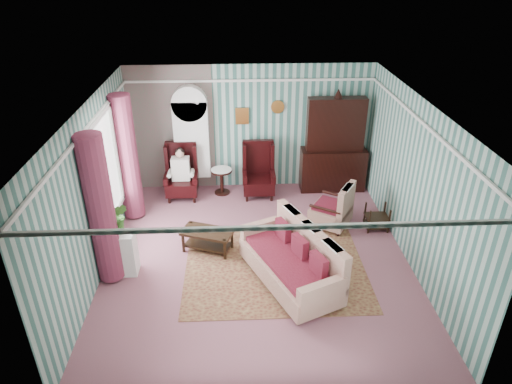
{
  "coord_description": "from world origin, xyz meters",
  "views": [
    {
      "loc": [
        -0.35,
        -6.89,
        5.05
      ],
      "look_at": [
        0.0,
        0.6,
        1.07
      ],
      "focal_mm": 32.0,
      "sensor_mm": 36.0,
      "label": 1
    }
  ],
  "objects_px": {
    "bookcase": "(192,145)",
    "wingback_right": "(259,171)",
    "floral_armchair": "(331,206)",
    "nest_table": "(377,217)",
    "coffee_table": "(208,240)",
    "dresser_hutch": "(335,142)",
    "seated_woman": "(181,174)",
    "round_side_table": "(222,181)",
    "sofa": "(290,258)",
    "wingback_left": "(181,172)",
    "plant_stand": "(120,253)"
  },
  "relations": [
    {
      "from": "seated_woman",
      "to": "round_side_table",
      "type": "bearing_deg",
      "value": 9.46
    },
    {
      "from": "dresser_hutch",
      "to": "floral_armchair",
      "type": "height_order",
      "value": "dresser_hutch"
    },
    {
      "from": "wingback_left",
      "to": "plant_stand",
      "type": "distance_m",
      "value": 2.87
    },
    {
      "from": "nest_table",
      "to": "dresser_hutch",
      "type": "bearing_deg",
      "value": 107.39
    },
    {
      "from": "wingback_right",
      "to": "sofa",
      "type": "bearing_deg",
      "value": -83.59
    },
    {
      "from": "coffee_table",
      "to": "plant_stand",
      "type": "bearing_deg",
      "value": -157.88
    },
    {
      "from": "dresser_hutch",
      "to": "seated_woman",
      "type": "xyz_separation_m",
      "value": [
        -3.5,
        -0.27,
        -0.59
      ]
    },
    {
      "from": "round_side_table",
      "to": "nest_table",
      "type": "relative_size",
      "value": 1.11
    },
    {
      "from": "bookcase",
      "to": "wingback_right",
      "type": "distance_m",
      "value": 1.63
    },
    {
      "from": "wingback_left",
      "to": "plant_stand",
      "type": "bearing_deg",
      "value": -106.22
    },
    {
      "from": "seated_woman",
      "to": "nest_table",
      "type": "distance_m",
      "value": 4.37
    },
    {
      "from": "sofa",
      "to": "wingback_left",
      "type": "bearing_deg",
      "value": 9.39
    },
    {
      "from": "floral_armchair",
      "to": "round_side_table",
      "type": "bearing_deg",
      "value": 88.05
    },
    {
      "from": "wingback_right",
      "to": "floral_armchair",
      "type": "xyz_separation_m",
      "value": [
        1.4,
        -1.38,
        -0.18
      ]
    },
    {
      "from": "round_side_table",
      "to": "bookcase",
      "type": "bearing_deg",
      "value": 159.73
    },
    {
      "from": "bookcase",
      "to": "wingback_right",
      "type": "relative_size",
      "value": 1.79
    },
    {
      "from": "wingback_right",
      "to": "plant_stand",
      "type": "xyz_separation_m",
      "value": [
        -2.55,
        -2.75,
        -0.22
      ]
    },
    {
      "from": "nest_table",
      "to": "coffee_table",
      "type": "distance_m",
      "value": 3.45
    },
    {
      "from": "seated_woman",
      "to": "wingback_right",
      "type": "bearing_deg",
      "value": 0.0
    },
    {
      "from": "nest_table",
      "to": "wingback_left",
      "type": "bearing_deg",
      "value": 159.15
    },
    {
      "from": "nest_table",
      "to": "bookcase",
      "type": "bearing_deg",
      "value": 153.08
    },
    {
      "from": "nest_table",
      "to": "plant_stand",
      "type": "distance_m",
      "value": 5.02
    },
    {
      "from": "bookcase",
      "to": "sofa",
      "type": "relative_size",
      "value": 1.08
    },
    {
      "from": "bookcase",
      "to": "floral_armchair",
      "type": "relative_size",
      "value": 2.49
    },
    {
      "from": "seated_woman",
      "to": "dresser_hutch",
      "type": "bearing_deg",
      "value": 4.41
    },
    {
      "from": "round_side_table",
      "to": "wingback_left",
      "type": "bearing_deg",
      "value": -170.54
    },
    {
      "from": "round_side_table",
      "to": "floral_armchair",
      "type": "bearing_deg",
      "value": -34.26
    },
    {
      "from": "wingback_left",
      "to": "nest_table",
      "type": "height_order",
      "value": "wingback_left"
    },
    {
      "from": "dresser_hutch",
      "to": "floral_armchair",
      "type": "xyz_separation_m",
      "value": [
        -0.35,
        -1.65,
        -0.73
      ]
    },
    {
      "from": "bookcase",
      "to": "wingback_left",
      "type": "xyz_separation_m",
      "value": [
        -0.25,
        -0.39,
        -0.5
      ]
    },
    {
      "from": "wingback_right",
      "to": "floral_armchair",
      "type": "relative_size",
      "value": 1.39
    },
    {
      "from": "bookcase",
      "to": "coffee_table",
      "type": "relative_size",
      "value": 2.37
    },
    {
      "from": "dresser_hutch",
      "to": "wingback_left",
      "type": "relative_size",
      "value": 1.89
    },
    {
      "from": "wingback_right",
      "to": "sofa",
      "type": "height_order",
      "value": "wingback_right"
    },
    {
      "from": "wingback_left",
      "to": "floral_armchair",
      "type": "height_order",
      "value": "wingback_left"
    },
    {
      "from": "bookcase",
      "to": "plant_stand",
      "type": "xyz_separation_m",
      "value": [
        -1.05,
        -3.14,
        -0.72
      ]
    },
    {
      "from": "wingback_left",
      "to": "round_side_table",
      "type": "bearing_deg",
      "value": 9.46
    },
    {
      "from": "dresser_hutch",
      "to": "round_side_table",
      "type": "height_order",
      "value": "dresser_hutch"
    },
    {
      "from": "seated_woman",
      "to": "sofa",
      "type": "relative_size",
      "value": 0.57
    },
    {
      "from": "wingback_right",
      "to": "bookcase",
      "type": "bearing_deg",
      "value": 165.43
    },
    {
      "from": "bookcase",
      "to": "wingback_left",
      "type": "height_order",
      "value": "bookcase"
    },
    {
      "from": "wingback_right",
      "to": "nest_table",
      "type": "xyz_separation_m",
      "value": [
        2.32,
        -1.55,
        -0.35
      ]
    },
    {
      "from": "dresser_hutch",
      "to": "round_side_table",
      "type": "distance_m",
      "value": 2.75
    },
    {
      "from": "seated_woman",
      "to": "coffee_table",
      "type": "relative_size",
      "value": 1.25
    },
    {
      "from": "wingback_left",
      "to": "seated_woman",
      "type": "bearing_deg",
      "value": 0.0
    },
    {
      "from": "plant_stand",
      "to": "nest_table",
      "type": "bearing_deg",
      "value": 13.84
    },
    {
      "from": "sofa",
      "to": "dresser_hutch",
      "type": "bearing_deg",
      "value": -46.17
    },
    {
      "from": "bookcase",
      "to": "seated_woman",
      "type": "distance_m",
      "value": 0.7
    },
    {
      "from": "floral_armchair",
      "to": "wingback_left",
      "type": "bearing_deg",
      "value": 98.61
    },
    {
      "from": "nest_table",
      "to": "plant_stand",
      "type": "relative_size",
      "value": 0.68
    }
  ]
}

